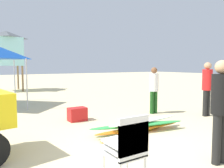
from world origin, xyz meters
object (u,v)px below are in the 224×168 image
(lifeguard_near_center, at_px, (154,87))
(cooler_box, at_px, (77,114))
(stacked_plastic_chairs, at_px, (128,145))
(lifeguard_near_left, at_px, (221,104))
(surfboard_pile, at_px, (140,126))
(lifeguard_tower, at_px, (6,48))
(lifeguard_near_right, at_px, (207,85))

(lifeguard_near_center, distance_m, cooler_box, 2.83)
(stacked_plastic_chairs, xyz_separation_m, lifeguard_near_left, (1.77, -0.24, 0.42))
(stacked_plastic_chairs, distance_m, surfboard_pile, 2.63)
(stacked_plastic_chairs, bearing_deg, lifeguard_tower, 88.27)
(stacked_plastic_chairs, height_order, lifeguard_near_left, lifeguard_near_left)
(stacked_plastic_chairs, distance_m, cooler_box, 3.96)
(lifeguard_near_center, bearing_deg, lifeguard_tower, 107.37)
(stacked_plastic_chairs, distance_m, lifeguard_near_left, 1.84)
(lifeguard_near_center, bearing_deg, lifeguard_near_left, -117.64)
(surfboard_pile, relative_size, lifeguard_near_center, 1.62)
(lifeguard_near_center, distance_m, lifeguard_tower, 10.99)
(lifeguard_near_center, xyz_separation_m, lifeguard_near_right, (1.19, -1.25, 0.11))
(lifeguard_near_right, bearing_deg, lifeguard_near_center, 133.63)
(cooler_box, bearing_deg, surfboard_pile, -66.73)
(lifeguard_near_right, distance_m, lifeguard_tower, 12.53)
(lifeguard_near_center, distance_m, lifeguard_near_right, 1.74)
(lifeguard_near_left, distance_m, cooler_box, 4.22)
(stacked_plastic_chairs, height_order, lifeguard_near_right, lifeguard_near_right)
(lifeguard_near_center, relative_size, lifeguard_tower, 0.41)
(lifeguard_tower, relative_size, cooler_box, 7.22)
(stacked_plastic_chairs, xyz_separation_m, surfboard_pile, (1.80, 1.87, -0.45))
(stacked_plastic_chairs, distance_m, lifeguard_near_center, 4.95)
(surfboard_pile, height_order, lifeguard_tower, lifeguard_tower)
(stacked_plastic_chairs, relative_size, surfboard_pile, 0.39)
(lifeguard_near_center, bearing_deg, surfboard_pile, -141.66)
(stacked_plastic_chairs, distance_m, lifeguard_near_right, 5.28)
(stacked_plastic_chairs, relative_size, lifeguard_near_center, 0.63)
(lifeguard_tower, bearing_deg, lifeguard_near_center, -72.63)
(lifeguard_near_left, xyz_separation_m, lifeguard_near_center, (1.87, 3.57, -0.10))
(lifeguard_near_right, height_order, cooler_box, lifeguard_near_right)
(lifeguard_near_left, relative_size, cooler_box, 3.27)
(surfboard_pile, relative_size, lifeguard_tower, 0.67)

